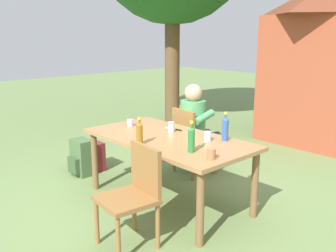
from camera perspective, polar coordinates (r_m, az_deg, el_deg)
The scene contains 16 objects.
ground_plane at distance 4.21m, azimuth 0.00°, elevation -11.32°, with size 24.00×24.00×0.00m, color #6B844C.
dining_table at distance 3.98m, azimuth 0.00°, elevation -2.80°, with size 1.83×0.95×0.73m.
chair_far_left at distance 4.83m, azimuth 3.40°, elevation -1.80°, with size 0.49×0.49×0.87m.
chair_near_right at distance 3.26m, azimuth -5.12°, elevation -9.73°, with size 0.48×0.48×0.87m.
person_in_white_shirt at distance 4.86m, azimuth 4.40°, elevation 0.31°, with size 0.47×0.62×1.18m.
bottle_green at distance 3.44m, azimuth 3.55°, elevation -1.94°, with size 0.06×0.06×0.29m.
bottle_amber at distance 3.68m, azimuth -4.32°, elevation -1.05°, with size 0.06×0.06×0.27m.
bottle_blue at distance 3.85m, azimuth 8.65°, elevation -0.33°, with size 0.06×0.06×0.30m.
cup_steel at distance 4.43m, azimuth -5.74°, elevation 0.50°, with size 0.07×0.07×0.08m, color #B2B7BC.
cup_terracotta at distance 3.29m, azimuth 6.53°, elevation -4.18°, with size 0.08×0.08×0.09m, color #BC6B47.
cup_glass at distance 3.83m, azimuth 5.99°, elevation -1.54°, with size 0.07×0.07×0.10m, color silver.
cup_white at distance 4.14m, azimuth 0.47°, elevation -0.16°, with size 0.06×0.06×0.11m, color white.
table_knife at distance 4.26m, azimuth 0.98°, elevation -0.48°, with size 0.24×0.04×0.01m.
backpack_by_near_side at distance 5.16m, azimuth -11.33°, elevation -4.53°, with size 0.32×0.25×0.38m.
backpack_by_far_side at distance 5.01m, azimuth -12.92°, elevation -4.70°, with size 0.29×0.26×0.47m.
brick_kiosk at distance 6.76m, azimuth 22.50°, elevation 9.32°, with size 1.85×1.68×2.62m.
Camera 1 is at (2.81, -2.57, 1.79)m, focal length 40.38 mm.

